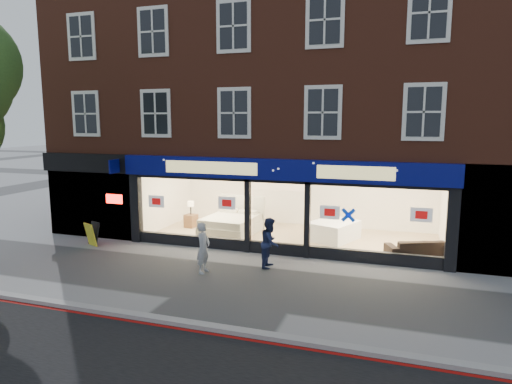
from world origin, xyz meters
The scene contains 12 objects.
ground centered at (0.00, 0.00, 0.00)m, with size 120.00×120.00×0.00m, color gray.
kerb_line centered at (0.00, -3.10, 0.01)m, with size 60.00×0.10×0.01m, color #8C0A07.
kerb_stone centered at (0.00, -2.90, 0.06)m, with size 60.00×0.25×0.12m, color gray.
showroom_floor centered at (0.00, 5.25, 0.05)m, with size 11.00×4.50×0.10m, color tan.
building centered at (-0.02, 6.93, 6.67)m, with size 19.00×8.26×10.30m.
display_bed centered at (-2.44, 5.10, 0.47)m, with size 2.12×2.50×1.35m.
bedside_table centered at (-4.40, 5.38, 0.38)m, with size 0.45×0.45×0.55m, color brown.
mattress_stack centered at (1.60, 5.27, 0.45)m, with size 1.95×2.16×0.70m.
sofa centered at (4.60, 3.90, 0.40)m, with size 2.07×0.81×0.60m, color black.
a_board centered at (-6.72, 1.99, 0.44)m, with size 0.57×0.37×0.87m, color gold.
pedestrian_grey centered at (-1.58, 0.54, 0.77)m, with size 0.56×0.37×1.54m, color #AAACB2.
pedestrian_blue centered at (0.17, 1.68, 0.79)m, with size 0.76×0.60×1.57m, color #192146.
Camera 1 is at (4.10, -11.54, 4.56)m, focal length 32.00 mm.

